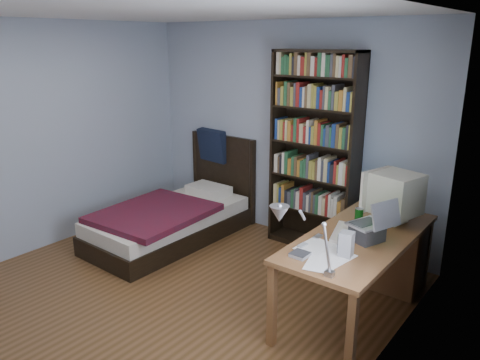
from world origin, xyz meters
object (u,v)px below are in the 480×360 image
at_px(desk_lamp, 288,221).
at_px(desk, 380,250).
at_px(crt_monitor, 393,194).
at_px(keyboard, 344,233).
at_px(speaker, 346,244).
at_px(bed, 174,217).
at_px(bookshelf, 314,153).
at_px(laptop, 369,229).
at_px(soda_can, 359,216).

bearing_deg(desk_lamp, desk, 90.15).
distance_m(crt_monitor, keyboard, 0.62).
bearing_deg(keyboard, speaker, -79.04).
xyz_separation_m(desk_lamp, bed, (-2.42, 1.34, -0.96)).
distance_m(desk, crt_monitor, 0.57).
xyz_separation_m(crt_monitor, bed, (-2.49, -0.28, -0.73)).
relative_size(desk, crt_monitor, 3.57).
bearing_deg(speaker, bookshelf, 119.63).
relative_size(laptop, keyboard, 0.87).
height_order(crt_monitor, soda_can, crt_monitor).
xyz_separation_m(laptop, bed, (-2.51, 0.26, -0.58)).
xyz_separation_m(laptop, bookshelf, (-1.10, 1.06, 0.27)).
distance_m(laptop, bookshelf, 1.55).
xyz_separation_m(keyboard, bed, (-2.30, 0.26, -0.49)).
relative_size(crt_monitor, keyboard, 1.11).
bearing_deg(soda_can, desk_lamp, -84.38).
height_order(desk, soda_can, soda_can).
bearing_deg(speaker, desk_lamp, -103.02).
distance_m(desk_lamp, bed, 2.93).
height_order(crt_monitor, bookshelf, bookshelf).
relative_size(soda_can, bookshelf, 0.06).
height_order(soda_can, bed, bed).
relative_size(crt_monitor, soda_can, 3.72).
bearing_deg(bookshelf, laptop, -43.73).
xyz_separation_m(desk_lamp, soda_can, (-0.14, 1.41, -0.43)).
bearing_deg(desk_lamp, soda_can, 95.62).
relative_size(desk_lamp, soda_can, 4.73).
xyz_separation_m(keyboard, soda_can, (-0.02, 0.33, 0.05)).
distance_m(crt_monitor, speaker, 0.92).
xyz_separation_m(laptop, speaker, (-0.03, -0.36, -0.01)).
height_order(desk, bed, bed).
bearing_deg(desk_lamp, crt_monitor, 87.36).
bearing_deg(crt_monitor, keyboard, -109.41).
bearing_deg(soda_can, desk, 59.14).
height_order(keyboard, bed, bed).
bearing_deg(crt_monitor, desk_lamp, -92.64).
distance_m(desk, desk_lamp, 1.82).
relative_size(crt_monitor, bookshelf, 0.22).
xyz_separation_m(desk, keyboard, (-0.11, -0.55, 0.32)).
xyz_separation_m(crt_monitor, soda_can, (-0.21, -0.21, -0.19)).
bearing_deg(desk_lamp, speaker, 84.54).
distance_m(soda_can, bed, 2.34).
relative_size(laptop, soda_can, 2.92).
relative_size(desk, speaker, 8.90).
distance_m(laptop, speaker, 0.37).
relative_size(desk_lamp, bed, 0.30).
relative_size(keyboard, bed, 0.21).
height_order(crt_monitor, bed, crt_monitor).
xyz_separation_m(desk, laptop, (0.10, -0.55, 0.41)).
xyz_separation_m(desk, speaker, (0.07, -0.91, 0.41)).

